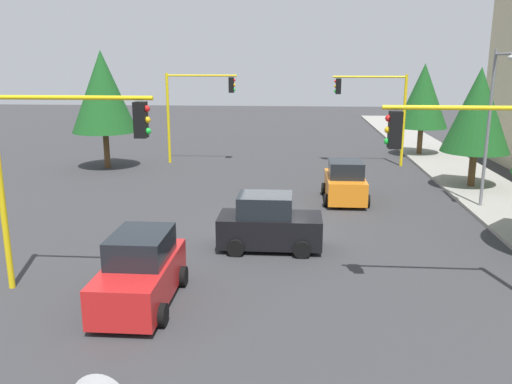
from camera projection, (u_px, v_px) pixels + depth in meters
ground_plane at (274, 231)px, 20.97m from camera, size 120.00×120.00×0.00m
sidewalk_kerb at (501, 202)px, 25.01m from camera, size 80.00×4.00×0.15m
traffic_signal_far_left at (376, 102)px, 33.13m from camera, size 0.36×4.59×5.72m
traffic_signal_near_right at (59, 153)px, 14.62m from camera, size 0.36×4.59×5.71m
traffic_signal_near_left at (483, 164)px, 13.81m from camera, size 0.36×4.59×5.51m
traffic_signal_far_right at (195, 100)px, 33.97m from camera, size 0.36×4.59×5.78m
street_lamp_curbside at (493, 113)px, 22.74m from camera, size 2.15×0.28×7.00m
tree_opposite_side at (103, 92)px, 32.28m from camera, size 3.94×3.94×7.18m
tree_roadside_far at (423, 96)px, 36.69m from camera, size 3.51×3.51×6.39m
tree_roadside_mid at (478, 110)px, 26.99m from camera, size 3.44×3.44×6.25m
car_black at (269, 224)px, 18.83m from camera, size 2.05×3.65×1.98m
car_orange at (345, 183)px, 25.25m from camera, size 3.68×2.08×1.98m
car_red at (141, 272)px, 14.54m from camera, size 4.00×2.02×1.98m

